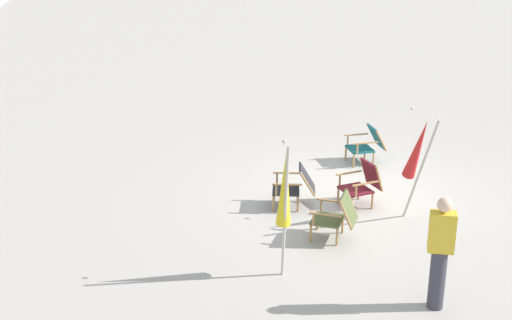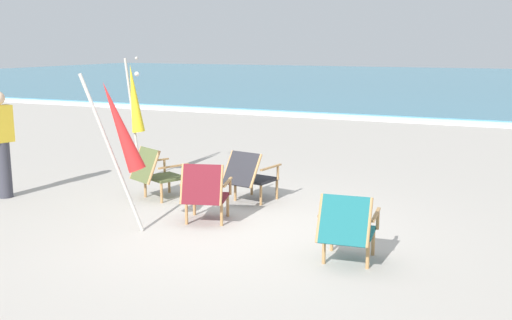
{
  "view_description": "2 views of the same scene",
  "coord_description": "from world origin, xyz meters",
  "px_view_note": "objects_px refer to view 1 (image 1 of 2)",
  "views": [
    {
      "loc": [
        -11.93,
        3.66,
        5.29
      ],
      "look_at": [
        -0.24,
        2.04,
        0.89
      ],
      "focal_mm": 50.0,
      "sensor_mm": 36.0,
      "label": 1
    },
    {
      "loc": [
        3.25,
        -6.53,
        2.33
      ],
      "look_at": [
        -0.38,
        1.64,
        0.59
      ],
      "focal_mm": 42.0,
      "sensor_mm": 36.0,
      "label": 2
    }
  ],
  "objects_px": {
    "beach_chair_front_right": "(337,215)",
    "umbrella_furled_yellow": "(285,190)",
    "beach_chair_back_right": "(296,185)",
    "beach_chair_back_left": "(363,183)",
    "umbrella_furled_red": "(418,150)",
    "person_near_chairs": "(440,252)",
    "beach_chair_far_center": "(367,143)"
  },
  "relations": [
    {
      "from": "beach_chair_far_center",
      "to": "person_near_chairs",
      "type": "distance_m",
      "value": 5.63
    },
    {
      "from": "beach_chair_back_right",
      "to": "beach_chair_front_right",
      "type": "bearing_deg",
      "value": -162.8
    },
    {
      "from": "beach_chair_front_right",
      "to": "umbrella_furled_yellow",
      "type": "relative_size",
      "value": 0.42
    },
    {
      "from": "beach_chair_back_left",
      "to": "person_near_chairs",
      "type": "relative_size",
      "value": 0.5
    },
    {
      "from": "umbrella_furled_yellow",
      "to": "beach_chair_far_center",
      "type": "bearing_deg",
      "value": -29.78
    },
    {
      "from": "beach_chair_far_center",
      "to": "person_near_chairs",
      "type": "height_order",
      "value": "person_near_chairs"
    },
    {
      "from": "umbrella_furled_yellow",
      "to": "beach_chair_front_right",
      "type": "bearing_deg",
      "value": -44.06
    },
    {
      "from": "beach_chair_back_right",
      "to": "beach_chair_front_right",
      "type": "height_order",
      "value": "beach_chair_front_right"
    },
    {
      "from": "beach_chair_front_right",
      "to": "beach_chair_back_left",
      "type": "bearing_deg",
      "value": -31.95
    },
    {
      "from": "beach_chair_back_right",
      "to": "umbrella_furled_yellow",
      "type": "xyz_separation_m",
      "value": [
        -2.47,
        0.65,
        0.97
      ]
    },
    {
      "from": "person_near_chairs",
      "to": "umbrella_furled_red",
      "type": "bearing_deg",
      "value": -13.07
    },
    {
      "from": "beach_chair_back_right",
      "to": "beach_chair_back_left",
      "type": "height_order",
      "value": "beach_chair_back_left"
    },
    {
      "from": "beach_chair_back_right",
      "to": "beach_chair_front_right",
      "type": "xyz_separation_m",
      "value": [
        -1.36,
        -0.42,
        0.01
      ]
    },
    {
      "from": "umbrella_furled_red",
      "to": "beach_chair_back_right",
      "type": "bearing_deg",
      "value": 64.35
    },
    {
      "from": "beach_chair_far_center",
      "to": "beach_chair_back_left",
      "type": "height_order",
      "value": "beach_chair_back_left"
    },
    {
      "from": "umbrella_furled_yellow",
      "to": "umbrella_furled_red",
      "type": "height_order",
      "value": "umbrella_furled_yellow"
    },
    {
      "from": "beach_chair_back_right",
      "to": "umbrella_furled_yellow",
      "type": "height_order",
      "value": "umbrella_furled_yellow"
    },
    {
      "from": "beach_chair_front_right",
      "to": "umbrella_furled_red",
      "type": "distance_m",
      "value": 1.76
    },
    {
      "from": "beach_chair_back_left",
      "to": "umbrella_furled_red",
      "type": "distance_m",
      "value": 1.37
    },
    {
      "from": "beach_chair_back_left",
      "to": "beach_chair_front_right",
      "type": "bearing_deg",
      "value": 148.05
    },
    {
      "from": "beach_chair_back_left",
      "to": "umbrella_furled_yellow",
      "type": "bearing_deg",
      "value": 141.92
    },
    {
      "from": "umbrella_furled_yellow",
      "to": "umbrella_furled_red",
      "type": "xyz_separation_m",
      "value": [
        1.57,
        -2.52,
        -0.08
      ]
    },
    {
      "from": "beach_chair_front_right",
      "to": "beach_chair_far_center",
      "type": "bearing_deg",
      "value": -23.89
    },
    {
      "from": "umbrella_furled_yellow",
      "to": "person_near_chairs",
      "type": "relative_size",
      "value": 1.3
    },
    {
      "from": "beach_chair_front_right",
      "to": "beach_chair_far_center",
      "type": "distance_m",
      "value": 3.69
    },
    {
      "from": "beach_chair_far_center",
      "to": "umbrella_furled_yellow",
      "type": "xyz_separation_m",
      "value": [
        -4.48,
        2.56,
        0.96
      ]
    },
    {
      "from": "beach_chair_far_center",
      "to": "beach_chair_back_left",
      "type": "bearing_deg",
      "value": 161.57
    },
    {
      "from": "beach_chair_back_right",
      "to": "beach_chair_back_left",
      "type": "bearing_deg",
      "value": -94.14
    },
    {
      "from": "umbrella_furled_red",
      "to": "person_near_chairs",
      "type": "bearing_deg",
      "value": 166.93
    },
    {
      "from": "beach_chair_back_left",
      "to": "umbrella_furled_red",
      "type": "bearing_deg",
      "value": -140.89
    },
    {
      "from": "beach_chair_far_center",
      "to": "umbrella_furled_red",
      "type": "height_order",
      "value": "umbrella_furled_red"
    },
    {
      "from": "beach_chair_back_right",
      "to": "umbrella_furled_yellow",
      "type": "distance_m",
      "value": 2.73
    }
  ]
}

